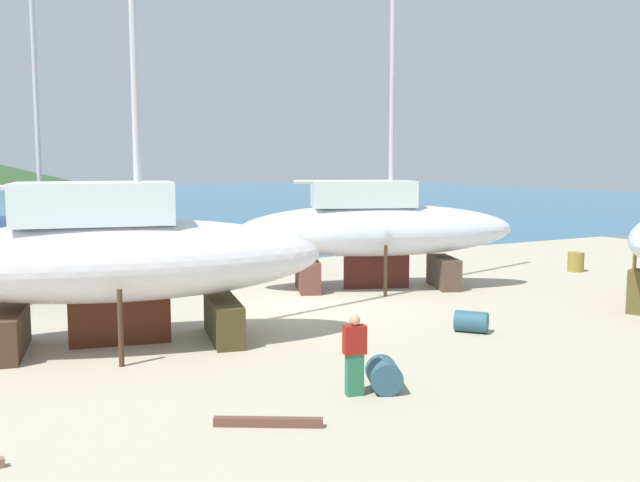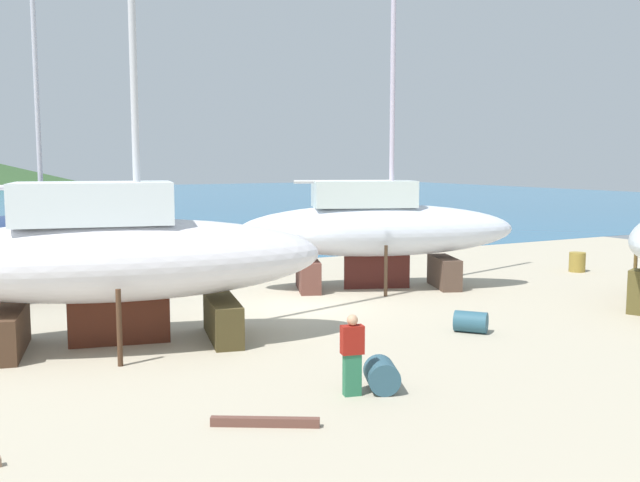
% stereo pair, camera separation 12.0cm
% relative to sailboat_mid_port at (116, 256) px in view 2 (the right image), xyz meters
% --- Properties ---
extents(ground_plane, '(51.15, 51.15, 0.00)m').
position_rel_sailboat_mid_port_xyz_m(ground_plane, '(6.11, -1.04, -2.26)').
color(ground_plane, '#B2A78E').
extents(sea_water, '(159.76, 101.67, 0.01)m').
position_rel_sailboat_mid_port_xyz_m(sea_water, '(6.11, 62.59, -2.26)').
color(sea_water, '#246695').
rests_on(sea_water, ground).
extents(sailboat_mid_port, '(10.76, 5.51, 18.02)m').
position_rel_sailboat_mid_port_xyz_m(sailboat_mid_port, '(0.00, 0.00, 0.00)').
color(sailboat_mid_port, '#463B1E').
rests_on(sailboat_mid_port, ground).
extents(sailboat_small_center, '(8.25, 3.53, 11.69)m').
position_rel_sailboat_mid_port_xyz_m(sailboat_small_center, '(-0.31, 7.60, -0.14)').
color(sailboat_small_center, '#4E3C1A').
rests_on(sailboat_small_center, ground).
extents(sailboat_far_slipway, '(10.25, 6.10, 16.06)m').
position_rel_sailboat_mid_port_xyz_m(sailboat_far_slipway, '(9.96, 3.59, -0.06)').
color(sailboat_far_slipway, brown).
rests_on(sailboat_far_slipway, ground).
extents(worker, '(0.48, 0.33, 1.62)m').
position_rel_sailboat_mid_port_xyz_m(worker, '(3.20, -6.00, -1.42)').
color(worker, '#2B704C').
rests_on(worker, ground).
extents(barrel_rust_near, '(0.99, 1.03, 0.57)m').
position_rel_sailboat_mid_port_xyz_m(barrel_rust_near, '(8.66, -3.10, -1.97)').
color(barrel_rust_near, '#2B5668').
rests_on(barrel_rust_near, ground).
extents(barrel_by_slipway, '(0.77, 0.77, 0.81)m').
position_rel_sailboat_mid_port_xyz_m(barrel_by_slipway, '(19.45, 2.91, -1.85)').
color(barrel_by_slipway, olive).
rests_on(barrel_by_slipway, ground).
extents(barrel_ochre, '(0.91, 0.99, 0.64)m').
position_rel_sailboat_mid_port_xyz_m(barrel_ochre, '(3.87, -6.04, -1.94)').
color(barrel_ochre, '#2D5161').
rests_on(barrel_ochre, ground).
extents(timber_plank_far, '(1.71, 1.10, 0.16)m').
position_rel_sailboat_mid_port_xyz_m(timber_plank_far, '(1.02, -6.69, -2.18)').
color(timber_plank_far, brown).
rests_on(timber_plank_far, ground).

